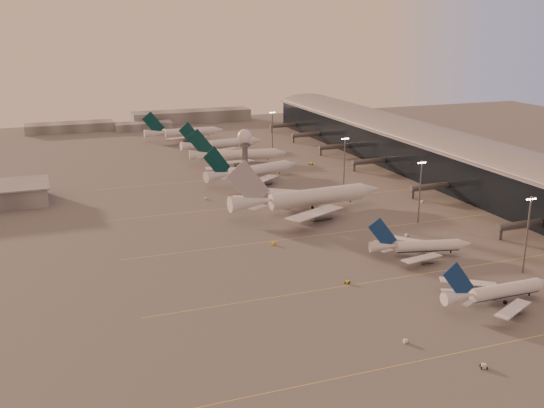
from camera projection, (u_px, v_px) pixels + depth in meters
name	position (u px, v px, depth m)	size (l,w,h in m)	color
ground	(359.00, 300.00, 181.38)	(700.00, 700.00, 0.00)	#5A5858
taxiway_markings	(360.00, 229.00, 241.76)	(180.00, 185.25, 0.02)	#D6CA4B
terminal	(450.00, 158.00, 313.44)	(57.00, 362.00, 23.04)	black
radar_tower	(245.00, 148.00, 285.05)	(6.40, 6.40, 31.10)	#515358
mast_a	(527.00, 231.00, 196.87)	(3.60, 0.56, 25.00)	#515358
mast_b	(420.00, 189.00, 245.33)	(3.60, 0.56, 25.00)	#515358
mast_c	(344.00, 161.00, 293.12)	(3.60, 0.56, 25.00)	#515358
mast_d	(272.00, 130.00, 373.39)	(3.60, 0.56, 25.00)	#515358
distant_horizon	(157.00, 120.00, 473.55)	(165.00, 37.50, 9.00)	slate
narrowbody_near	(498.00, 294.00, 178.30)	(37.39, 29.89, 14.62)	silver
narrowbody_mid	(420.00, 248.00, 213.86)	(35.72, 28.19, 14.16)	silver
widebody_white	(308.00, 201.00, 263.24)	(69.27, 55.37, 24.35)	silver
greentail_a	(253.00, 173.00, 312.92)	(53.44, 42.54, 19.96)	silver
greentail_b	(239.00, 157.00, 350.02)	(54.51, 43.67, 19.93)	silver
greentail_c	(223.00, 146.00, 381.31)	(52.86, 42.49, 19.22)	silver
greentail_d	(185.00, 134.00, 418.39)	(53.67, 43.38, 19.51)	silver
gsv_truck_a	(407.00, 339.00, 157.03)	(5.06, 1.98, 2.04)	silver
gsv_tug_near	(484.00, 366.00, 145.78)	(3.34, 4.02, 0.99)	silver
gsv_catering_a	(532.00, 277.00, 192.23)	(5.05, 3.07, 3.86)	silver
gsv_tug_mid	(347.00, 282.00, 192.25)	(3.39, 3.45, 0.86)	yellow
gsv_truck_b	(408.00, 234.00, 233.11)	(5.42, 2.20, 2.16)	silver
gsv_truck_c	(274.00, 242.00, 224.96)	(5.78, 4.24, 2.21)	yellow
gsv_catering_b	(423.00, 198.00, 275.74)	(4.96, 2.89, 3.82)	silver
gsv_tug_far	(287.00, 208.00, 267.05)	(3.89, 4.44, 1.09)	silver
gsv_truck_d	(205.00, 197.00, 281.07)	(2.05, 4.96, 1.97)	silver
gsv_tug_hangar	(311.00, 164.00, 346.60)	(4.49, 3.43, 1.13)	yellow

